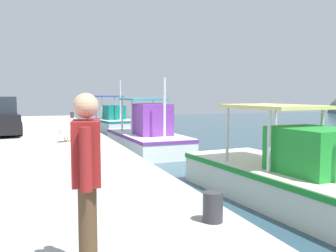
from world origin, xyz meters
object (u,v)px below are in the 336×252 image
fishing_boat_third (290,176)px  mooring_bollard_nearest (72,116)px  fishing_boat_second (148,136)px  mooring_bollard_third (97,132)px  fishing_boat_nearest (111,122)px  fisherman_standing (87,178)px  mooring_bollard_fourth (213,207)px  mooring_bollard_second (83,123)px  pelican (67,131)px

fishing_boat_third → mooring_bollard_nearest: bearing=-169.6°
fishing_boat_second → mooring_bollard_third: fishing_boat_second is taller
fishing_boat_second → fishing_boat_nearest: bearing=178.4°
fisherman_standing → mooring_bollard_fourth: size_ratio=4.27×
mooring_bollard_second → mooring_bollard_third: (4.64, 0.00, 0.01)m
fishing_boat_third → mooring_bollard_third: bearing=-156.1°
fisherman_standing → fishing_boat_second: bearing=161.2°
fishing_boat_third → pelican: 7.81m
fishing_boat_third → mooring_bollard_nearest: (-17.72, -3.25, 0.45)m
fisherman_standing → mooring_bollard_third: size_ratio=3.94×
pelican → mooring_bollard_fourth: pelican is taller
fishing_boat_third → mooring_bollard_second: 12.39m
pelican → fisherman_standing: fisherman_standing is taller
mooring_bollard_third → pelican: bearing=-52.5°
fishing_boat_third → pelican: (-6.42, -4.42, 0.59)m
mooring_bollard_nearest → mooring_bollard_third: 10.40m
fishing_boat_nearest → mooring_bollard_third: fishing_boat_nearest is taller
mooring_bollard_nearest → fishing_boat_second: bearing=13.7°
fisherman_standing → mooring_bollard_third: bearing=171.0°
fishing_boat_second → fishing_boat_third: bearing=6.5°
fishing_boat_second → pelican: bearing=-62.3°
fishing_boat_third → mooring_bollard_third: size_ratio=14.13×
fishing_boat_nearest → mooring_bollard_second: bearing=-23.5°
mooring_bollard_second → fishing_boat_nearest: bearing=156.5°
fishing_boat_nearest → mooring_bollard_nearest: fishing_boat_nearest is taller
fisherman_standing → mooring_bollard_nearest: (-21.35, 1.74, -0.68)m
pelican → fisherman_standing: bearing=-3.3°
mooring_bollard_second → mooring_bollard_fourth: (14.57, 0.00, -0.01)m
mooring_bollard_second → mooring_bollard_third: bearing=0.0°
fishing_boat_third → mooring_bollard_second: size_ratio=14.55×
fishing_boat_third → mooring_bollard_second: bearing=-164.8°
mooring_bollard_second → mooring_bollard_fourth: bearing=0.0°
mooring_bollard_nearest → mooring_bollard_fourth: bearing=-0.0°
fisherman_standing → mooring_bollard_third: (-10.95, 1.74, -0.72)m
fishing_boat_nearest → mooring_bollard_nearest: size_ratio=9.86×
fishing_boat_second → mooring_bollard_fourth: (10.86, -2.30, 0.33)m
pelican → mooring_bollard_fourth: (9.04, 1.17, -0.20)m
fishing_boat_second → fisherman_standing: (11.88, -4.04, 1.07)m
pelican → mooring_bollard_nearest: bearing=174.1°
mooring_bollard_nearest → mooring_bollard_third: (10.40, 0.00, -0.04)m
fishing_boat_third → mooring_bollard_fourth: size_ratio=15.32×
pelican → mooring_bollard_nearest: (-11.30, 1.17, -0.14)m
fishing_boat_second → pelican: fishing_boat_second is taller
fishing_boat_second → mooring_bollard_fourth: bearing=-12.0°
mooring_bollard_nearest → mooring_bollard_fourth: mooring_bollard_nearest is taller
mooring_bollard_fourth → fishing_boat_third: bearing=128.9°
mooring_bollard_nearest → mooring_bollard_fourth: size_ratio=1.30×
fisherman_standing → mooring_bollard_second: 15.70m
fishing_boat_third → mooring_bollard_nearest: fishing_boat_third is taller
fishing_boat_nearest → pelican: fishing_boat_nearest is taller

